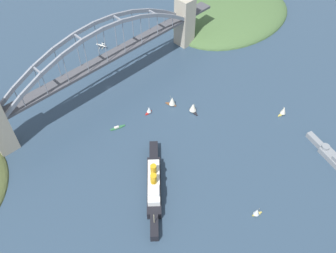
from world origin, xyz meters
TOP-DOWN VIEW (x-y plane):
  - ground_plane at (0.00, 0.00)m, footprint 1400.00×1400.00m
  - harbor_arch_bridge at (-0.00, -0.00)m, footprint 266.15×15.91m
  - headland_west_shore at (-181.97, 0.55)m, footprint 159.11×110.52m
  - ocean_liner at (44.81, 110.66)m, footprint 57.94×62.34m
  - seaplane_taxiing_near_bridge at (-34.35, -54.54)m, footprint 7.89×11.56m
  - small_boat_0 at (-4.76, 51.00)m, footprint 7.28×4.20m
  - small_boat_1 at (26.40, 45.85)m, footprint 12.71×5.47m
  - small_boat_2 at (-85.87, 133.28)m, footprint 8.46×5.24m
  - small_boat_3 at (-25.73, 58.30)m, footprint 7.10×9.79m
  - small_boat_4 at (-33.17, 76.50)m, footprint 7.23×10.94m
  - small_boat_5 at (9.19, 174.77)m, footprint 7.05×5.12m

SIDE VIEW (x-z plane):
  - ground_plane at x=0.00m, z-range 0.00..0.00m
  - headland_west_shore at x=-181.97m, z-range -12.70..12.70m
  - small_boat_1 at x=26.40m, z-range -0.30..1.71m
  - seaplane_taxiing_near_bridge at x=-34.35m, z-range -0.52..4.25m
  - small_boat_0 at x=-4.76m, z-range -0.29..7.35m
  - small_boat_5 at x=9.19m, z-range -0.26..7.54m
  - small_boat_2 at x=-85.87m, z-range -0.34..9.54m
  - small_boat_4 at x=-33.17m, z-range -0.36..9.94m
  - small_boat_3 at x=-25.73m, z-range -0.43..10.26m
  - ocean_liner at x=44.81m, z-range -4.33..15.78m
  - harbor_arch_bridge at x=0.00m, z-range -4.33..62.21m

